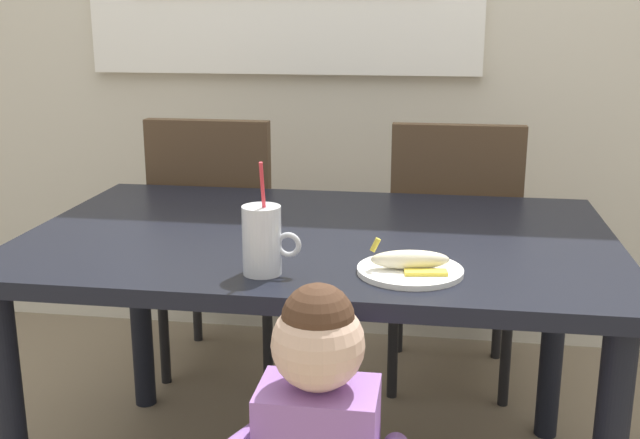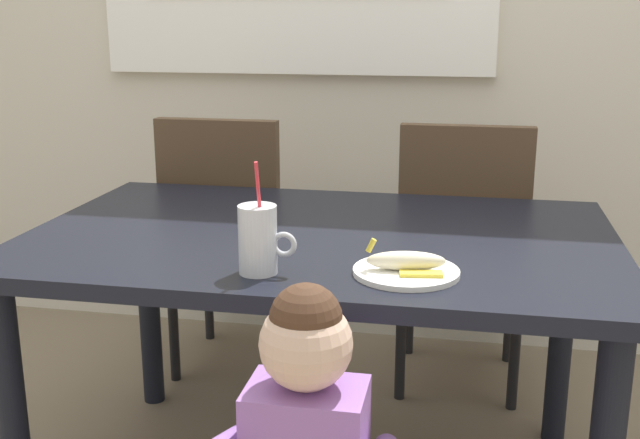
{
  "view_description": "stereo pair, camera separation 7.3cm",
  "coord_description": "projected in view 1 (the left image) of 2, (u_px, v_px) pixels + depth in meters",
  "views": [
    {
      "loc": [
        0.29,
        -1.88,
        1.29
      ],
      "look_at": [
        0.02,
        -0.1,
        0.81
      ],
      "focal_mm": 43.31,
      "sensor_mm": 36.0,
      "label": 1
    },
    {
      "loc": [
        0.37,
        -1.87,
        1.29
      ],
      "look_at": [
        0.02,
        -0.1,
        0.81
      ],
      "focal_mm": 43.31,
      "sensor_mm": 36.0,
      "label": 2
    }
  ],
  "objects": [
    {
      "name": "peeled_banana",
      "position": [
        411.0,
        260.0,
        1.65
      ],
      "size": [
        0.17,
        0.12,
        0.07
      ],
      "rotation": [
        0.0,
        0.0,
        0.15
      ],
      "color": "#F4EAC6",
      "rests_on": "snack_plate"
    },
    {
      "name": "milk_cup",
      "position": [
        263.0,
        244.0,
        1.65
      ],
      "size": [
        0.13,
        0.08,
        0.25
      ],
      "color": "silver",
      "rests_on": "dining_table"
    },
    {
      "name": "snack_plate",
      "position": [
        410.0,
        271.0,
        1.67
      ],
      "size": [
        0.23,
        0.23,
        0.01
      ],
      "primitive_type": "cylinder",
      "color": "white",
      "rests_on": "dining_table"
    },
    {
      "name": "dining_chair_right",
      "position": [
        453.0,
        242.0,
        2.63
      ],
      "size": [
        0.44,
        0.44,
        0.96
      ],
      "rotation": [
        0.0,
        0.0,
        3.14
      ],
      "color": "#4C3826",
      "rests_on": "ground"
    },
    {
      "name": "dining_chair_left",
      "position": [
        220.0,
        233.0,
        2.74
      ],
      "size": [
        0.44,
        0.44,
        0.96
      ],
      "rotation": [
        0.0,
        0.0,
        3.14
      ],
      "color": "#4C3826",
      "rests_on": "ground"
    },
    {
      "name": "dining_table",
      "position": [
        319.0,
        267.0,
        2.01
      ],
      "size": [
        1.49,
        0.96,
        0.75
      ],
      "color": "black",
      "rests_on": "ground"
    }
  ]
}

